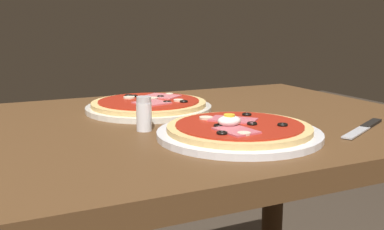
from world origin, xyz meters
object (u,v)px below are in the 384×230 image
Objects in this scene: dining_table at (140,177)px; knife at (365,127)px; salt_shaker at (144,114)px; pizza_foreground at (239,131)px; pizza_across_left at (149,106)px.

knife is at bearing -29.60° from dining_table.
dining_table is 0.15m from salt_shaker.
dining_table is 0.25m from pizza_foreground.
dining_table is 0.47m from knife.
pizza_across_left is (0.07, 0.13, 0.12)m from dining_table.
salt_shaker reaches higher than pizza_foreground.
salt_shaker is at bearing 156.87° from knife.
pizza_across_left is 0.48m from knife.
pizza_foreground is (0.13, -0.18, 0.12)m from dining_table.
pizza_across_left is at bearing 66.98° from salt_shaker.
knife is (0.40, -0.22, 0.12)m from dining_table.
pizza_foreground is 0.27m from knife.
dining_table is 19.14× the size of salt_shaker.
dining_table is at bearing 126.58° from pizza_foreground.
pizza_foreground reaches higher than pizza_across_left.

